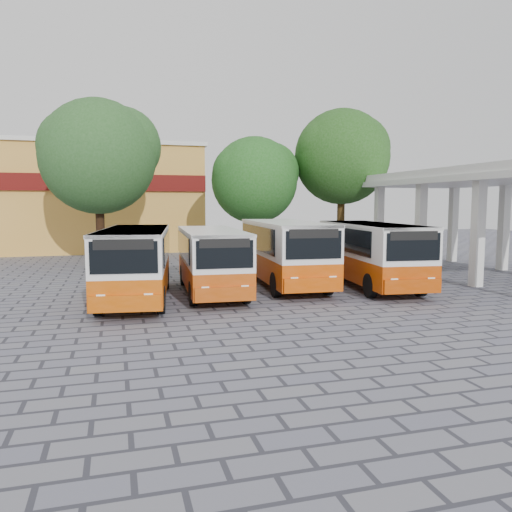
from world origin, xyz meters
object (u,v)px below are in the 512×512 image
object	(u,v)px
bus_centre_left	(211,257)
bus_centre_right	(285,249)
bus_far_left	(136,259)
bus_far_right	(371,250)

from	to	relation	value
bus_centre_left	bus_centre_right	bearing A→B (deg)	19.22
bus_centre_left	bus_centre_right	world-z (taller)	bus_centre_right
bus_far_left	bus_centre_left	size ratio (longest dim) A/B	1.06
bus_centre_left	bus_far_right	distance (m)	7.15
bus_centre_right	bus_far_right	xyz separation A→B (m)	(3.60, -1.28, -0.04)
bus_far_left	bus_centre_right	world-z (taller)	bus_centre_right
bus_far_left	bus_far_right	size ratio (longest dim) A/B	0.98
bus_centre_left	bus_far_right	size ratio (longest dim) A/B	0.92
bus_centre_left	bus_far_right	xyz separation A→B (m)	(7.15, -0.27, 0.11)
bus_centre_right	bus_far_right	bearing A→B (deg)	-15.80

